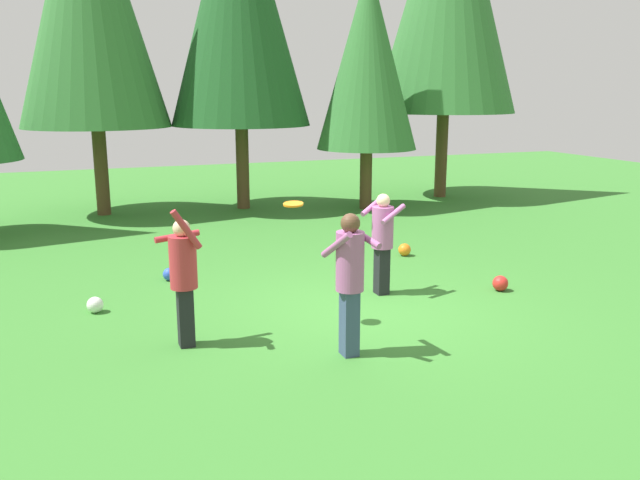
{
  "coord_description": "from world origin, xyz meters",
  "views": [
    {
      "loc": [
        -3.92,
        -8.45,
        3.17
      ],
      "look_at": [
        -0.59,
        0.21,
        1.05
      ],
      "focal_mm": 37.0,
      "sensor_mm": 36.0,
      "label": 1
    }
  ],
  "objects_px": {
    "person_thrower": "(183,272)",
    "person_bystander": "(350,272)",
    "ball_red": "(500,283)",
    "frisbee": "(293,204)",
    "tree_right": "(368,58)",
    "ball_orange": "(405,250)",
    "ball_blue": "(169,274)",
    "person_catcher": "(382,235)",
    "ball_white": "(95,305)"
  },
  "relations": [
    {
      "from": "person_catcher",
      "to": "ball_red",
      "type": "relative_size",
      "value": 6.38
    },
    {
      "from": "person_bystander",
      "to": "ball_orange",
      "type": "height_order",
      "value": "person_bystander"
    },
    {
      "from": "person_bystander",
      "to": "ball_orange",
      "type": "relative_size",
      "value": 7.16
    },
    {
      "from": "person_thrower",
      "to": "tree_right",
      "type": "relative_size",
      "value": 0.28
    },
    {
      "from": "ball_white",
      "to": "frisbee",
      "type": "bearing_deg",
      "value": -31.41
    },
    {
      "from": "person_catcher",
      "to": "ball_orange",
      "type": "bearing_deg",
      "value": -152.98
    },
    {
      "from": "frisbee",
      "to": "ball_blue",
      "type": "relative_size",
      "value": 1.71
    },
    {
      "from": "person_catcher",
      "to": "person_bystander",
      "type": "height_order",
      "value": "person_bystander"
    },
    {
      "from": "person_bystander",
      "to": "frisbee",
      "type": "height_order",
      "value": "person_bystander"
    },
    {
      "from": "person_thrower",
      "to": "frisbee",
      "type": "distance_m",
      "value": 1.69
    },
    {
      "from": "ball_orange",
      "to": "ball_red",
      "type": "xyz_separation_m",
      "value": [
        0.35,
        -2.6,
        0.0
      ]
    },
    {
      "from": "frisbee",
      "to": "ball_orange",
      "type": "distance_m",
      "value": 4.66
    },
    {
      "from": "person_catcher",
      "to": "ball_white",
      "type": "height_order",
      "value": "person_catcher"
    },
    {
      "from": "frisbee",
      "to": "ball_orange",
      "type": "relative_size",
      "value": 1.53
    },
    {
      "from": "ball_orange",
      "to": "tree_right",
      "type": "height_order",
      "value": "tree_right"
    },
    {
      "from": "ball_blue",
      "to": "ball_white",
      "type": "bearing_deg",
      "value": -134.27
    },
    {
      "from": "ball_red",
      "to": "tree_right",
      "type": "relative_size",
      "value": 0.04
    },
    {
      "from": "ball_red",
      "to": "tree_right",
      "type": "xyz_separation_m",
      "value": [
        1.17,
        7.68,
        3.84
      ]
    },
    {
      "from": "ball_blue",
      "to": "ball_white",
      "type": "height_order",
      "value": "ball_white"
    },
    {
      "from": "person_thrower",
      "to": "ball_white",
      "type": "bearing_deg",
      "value": 112.84
    },
    {
      "from": "ball_red",
      "to": "tree_right",
      "type": "height_order",
      "value": "tree_right"
    },
    {
      "from": "person_bystander",
      "to": "frisbee",
      "type": "relative_size",
      "value": 4.69
    },
    {
      "from": "ball_white",
      "to": "tree_right",
      "type": "bearing_deg",
      "value": 41.4
    },
    {
      "from": "ball_red",
      "to": "tree_right",
      "type": "bearing_deg",
      "value": 81.33
    },
    {
      "from": "person_catcher",
      "to": "ball_blue",
      "type": "height_order",
      "value": "person_catcher"
    },
    {
      "from": "person_bystander",
      "to": "person_catcher",
      "type": "bearing_deg",
      "value": -48.7
    },
    {
      "from": "person_thrower",
      "to": "person_bystander",
      "type": "height_order",
      "value": "person_thrower"
    },
    {
      "from": "person_bystander",
      "to": "ball_blue",
      "type": "height_order",
      "value": "person_bystander"
    },
    {
      "from": "person_thrower",
      "to": "tree_right",
      "type": "distance_m",
      "value": 10.77
    },
    {
      "from": "ball_blue",
      "to": "ball_orange",
      "type": "relative_size",
      "value": 0.89
    },
    {
      "from": "person_thrower",
      "to": "person_bystander",
      "type": "distance_m",
      "value": 2.07
    },
    {
      "from": "person_bystander",
      "to": "ball_red",
      "type": "height_order",
      "value": "person_bystander"
    },
    {
      "from": "frisbee",
      "to": "ball_white",
      "type": "height_order",
      "value": "frisbee"
    },
    {
      "from": "person_bystander",
      "to": "person_thrower",
      "type": "bearing_deg",
      "value": 47.02
    },
    {
      "from": "person_catcher",
      "to": "ball_blue",
      "type": "relative_size",
      "value": 7.31
    },
    {
      "from": "ball_blue",
      "to": "ball_orange",
      "type": "distance_m",
      "value": 4.55
    },
    {
      "from": "ball_red",
      "to": "tree_right",
      "type": "distance_m",
      "value": 8.67
    },
    {
      "from": "ball_blue",
      "to": "ball_red",
      "type": "xyz_separation_m",
      "value": [
        4.9,
        -2.51,
        0.02
      ]
    },
    {
      "from": "frisbee",
      "to": "ball_orange",
      "type": "bearing_deg",
      "value": 41.74
    },
    {
      "from": "ball_blue",
      "to": "ball_white",
      "type": "xyz_separation_m",
      "value": [
        -1.26,
        -1.29,
        0.01
      ]
    },
    {
      "from": "person_thrower",
      "to": "ball_white",
      "type": "height_order",
      "value": "person_thrower"
    },
    {
      "from": "person_thrower",
      "to": "tree_right",
      "type": "xyz_separation_m",
      "value": [
        6.3,
        8.21,
        3.0
      ]
    },
    {
      "from": "ball_red",
      "to": "frisbee",
      "type": "bearing_deg",
      "value": -174.9
    },
    {
      "from": "ball_red",
      "to": "ball_white",
      "type": "bearing_deg",
      "value": 168.75
    },
    {
      "from": "ball_orange",
      "to": "person_bystander",
      "type": "bearing_deg",
      "value": -125.77
    },
    {
      "from": "person_thrower",
      "to": "ball_white",
      "type": "distance_m",
      "value": 2.2
    },
    {
      "from": "person_thrower",
      "to": "ball_orange",
      "type": "xyz_separation_m",
      "value": [
        4.78,
        3.12,
        -0.85
      ]
    },
    {
      "from": "ball_white",
      "to": "ball_orange",
      "type": "height_order",
      "value": "ball_orange"
    },
    {
      "from": "person_thrower",
      "to": "ball_white",
      "type": "xyz_separation_m",
      "value": [
        -1.02,
        1.75,
        -0.85
      ]
    },
    {
      "from": "person_catcher",
      "to": "ball_red",
      "type": "height_order",
      "value": "person_catcher"
    }
  ]
}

